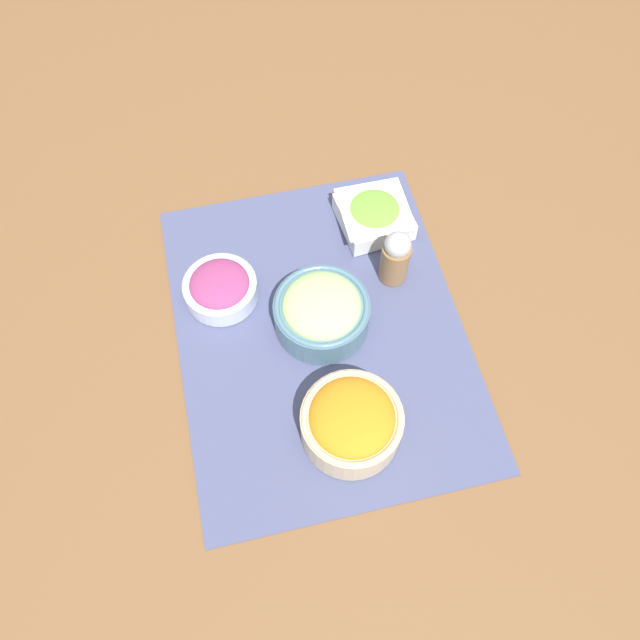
# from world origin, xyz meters

# --- Properties ---
(ground_plane) EXTENTS (3.00, 3.00, 0.00)m
(ground_plane) POSITION_xyz_m (0.00, 0.00, 0.00)
(ground_plane) COLOR brown
(placemat) EXTENTS (0.58, 0.45, 0.00)m
(placemat) POSITION_xyz_m (0.00, 0.00, 0.00)
(placemat) COLOR #474C70
(placemat) RESTS_ON ground_plane
(carrot_bowl) EXTENTS (0.14, 0.14, 0.08)m
(carrot_bowl) POSITION_xyz_m (-0.17, -0.01, 0.05)
(carrot_bowl) COLOR #C6B28E
(carrot_bowl) RESTS_ON placemat
(onion_bowl) EXTENTS (0.12, 0.12, 0.05)m
(onion_bowl) POSITION_xyz_m (0.10, 0.14, 0.03)
(onion_bowl) COLOR silver
(onion_bowl) RESTS_ON placemat
(cucumber_bowl) EXTENTS (0.15, 0.15, 0.08)m
(cucumber_bowl) POSITION_xyz_m (0.01, -0.01, 0.04)
(cucumber_bowl) COLOR slate
(cucumber_bowl) RESTS_ON placemat
(lettuce_bowl) EXTENTS (0.12, 0.12, 0.05)m
(lettuce_bowl) POSITION_xyz_m (0.18, -0.14, 0.03)
(lettuce_bowl) COLOR white
(lettuce_bowl) RESTS_ON placemat
(pepper_shaker) EXTENTS (0.05, 0.05, 0.11)m
(pepper_shaker) POSITION_xyz_m (0.07, -0.14, 0.06)
(pepper_shaker) COLOR olive
(pepper_shaker) RESTS_ON placemat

